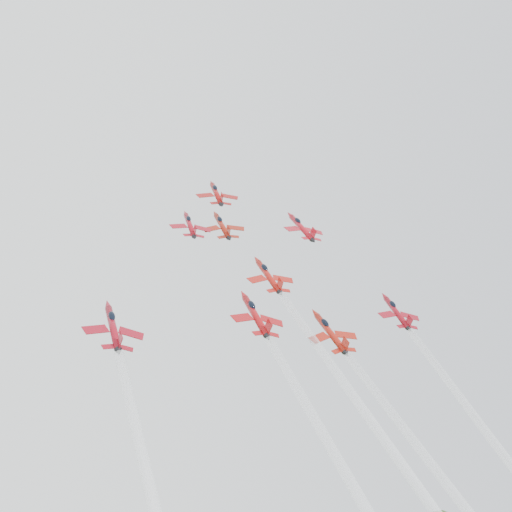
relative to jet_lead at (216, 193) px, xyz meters
name	(u,v)px	position (x,y,z in m)	size (l,w,h in m)	color
jet_lead	(216,193)	(0.00, 0.00, 0.00)	(10.54, 12.79, 10.24)	#9A100E
jet_row2_left	(190,224)	(-10.75, -13.97, -11.13)	(9.08, 11.03, 8.83)	maroon
jet_row2_center	(222,225)	(-3.27, -13.34, -10.62)	(9.65, 11.72, 9.38)	maroon
jet_row2_right	(301,227)	(17.26, -11.38, -9.05)	(10.51, 12.76, 10.22)	#AE101C
jet_center	(391,480)	(0.72, -66.07, -52.63)	(9.80, 84.38, 67.47)	#AE1710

